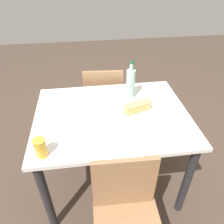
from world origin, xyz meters
TOP-DOWN VIEW (x-y plane):
  - ground_plane at (0.00, 0.00)m, footprint 8.00×8.00m
  - dining_table at (0.00, 0.00)m, footprint 1.15×0.88m
  - chair_far at (-0.01, 0.64)m, footprint 0.43×0.43m
  - chair_near at (-0.00, -0.64)m, footprint 0.41×0.41m
  - plate_near at (0.19, -0.00)m, footprint 0.24×0.24m
  - baguette_sandwich_near at (0.19, -0.00)m, footprint 0.21×0.13m
  - knife_near at (0.16, 0.04)m, footprint 0.17×0.09m
  - water_bottle at (0.18, 0.22)m, footprint 0.07×0.07m
  - beer_glass at (-0.47, -0.35)m, footprint 0.07×0.07m
  - paper_napkin at (-0.16, -0.14)m, footprint 0.15×0.15m

SIDE VIEW (x-z plane):
  - ground_plane at x=0.00m, z-range 0.00..0.00m
  - chair_far at x=-0.01m, z-range 0.07..0.94m
  - chair_near at x=0.00m, z-range 0.07..0.94m
  - dining_table at x=0.00m, z-range 0.27..1.05m
  - paper_napkin at x=-0.16m, z-range 0.78..0.78m
  - plate_near at x=0.19m, z-range 0.78..0.79m
  - knife_near at x=0.16m, z-range 0.79..0.80m
  - baguette_sandwich_near at x=0.19m, z-range 0.79..0.86m
  - beer_glass at x=-0.47m, z-range 0.78..0.90m
  - water_bottle at x=0.18m, z-range 0.75..1.07m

